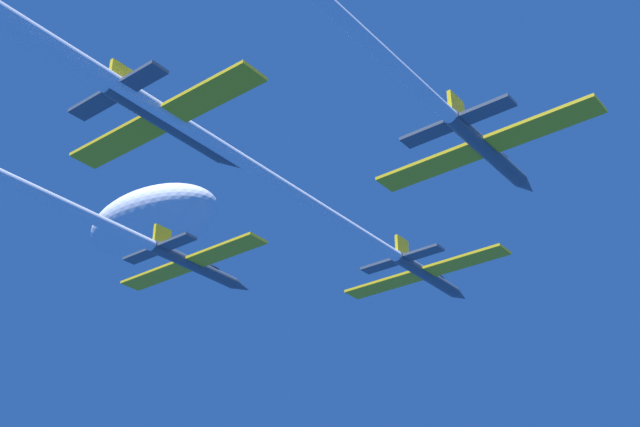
# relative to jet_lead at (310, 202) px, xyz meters

# --- Properties ---
(jet_lead) EXTENTS (20.44, 71.41, 3.39)m
(jet_lead) POSITION_rel_jet_lead_xyz_m (0.00, 0.00, 0.00)
(jet_lead) COLOR #4C5660
(jet_left_wing) EXTENTS (20.44, 76.81, 3.39)m
(jet_left_wing) POSITION_rel_jet_lead_xyz_m (-19.16, -20.48, 0.11)
(jet_left_wing) COLOR #4C5660
(jet_right_wing) EXTENTS (20.44, 62.84, 3.39)m
(jet_right_wing) POSITION_rel_jet_lead_xyz_m (17.97, -15.69, -0.29)
(jet_right_wing) COLOR #4C5660
(cloud_wispy) EXTENTS (31.20, 17.16, 10.92)m
(cloud_wispy) POSITION_rel_jet_lead_xyz_m (-69.03, 37.21, 36.06)
(cloud_wispy) COLOR white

